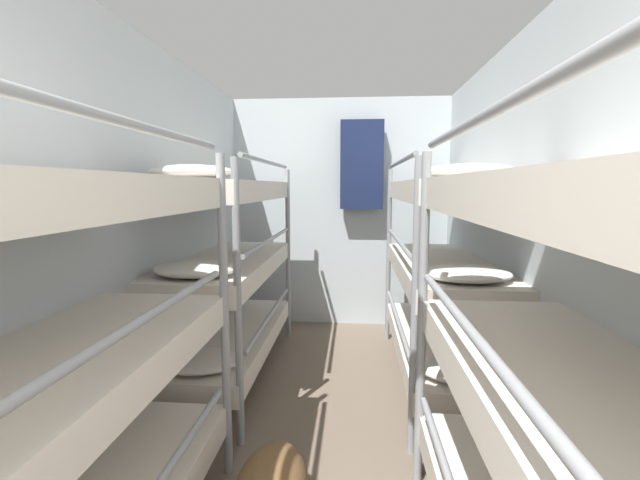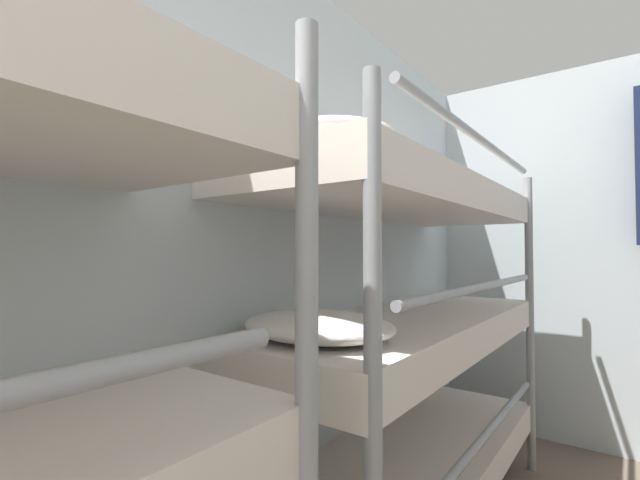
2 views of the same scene
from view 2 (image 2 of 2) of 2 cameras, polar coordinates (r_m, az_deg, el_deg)
name	(u,v)px [view 2 (image 2 of 2)]	position (r m, az deg, el deg)	size (l,w,h in m)	color
wall_left	(140,259)	(1.36, -22.86, -2.36)	(0.06, 5.06, 2.42)	silver
wall_back	(634,256)	(3.20, 36.36, -1.68)	(2.39, 0.06, 2.42)	silver
bunk_stack_left_far	(404,330)	(1.93, 11.18, -11.67)	(0.67, 1.87, 1.70)	gray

